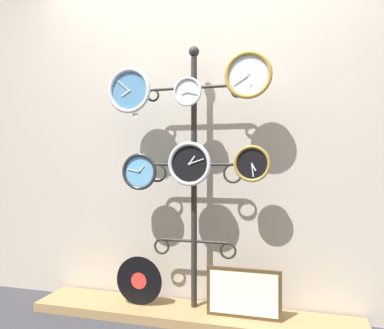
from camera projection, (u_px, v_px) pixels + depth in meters
The scene contains 12 objects.
shop_wall at pixel (200, 113), 2.69m from camera, with size 4.40×0.04×2.80m.
low_shelf at pixel (192, 315), 2.49m from camera, with size 2.20×0.36×0.06m.
display_stand at pixel (194, 218), 2.54m from camera, with size 0.69×0.35×1.83m.
clock_top_left at pixel (129, 91), 2.57m from camera, with size 0.32×0.04×0.32m.
clock_top_center at pixel (188, 92), 2.45m from camera, with size 0.19×0.04×0.19m.
clock_top_right at pixel (248, 75), 2.33m from camera, with size 0.30×0.04×0.30m.
clock_middle_left at pixel (140, 172), 2.56m from camera, with size 0.25×0.04×0.25m.
clock_middle_center at pixel (190, 164), 2.44m from camera, with size 0.29×0.04×0.29m.
clock_middle_right at pixel (252, 164), 2.34m from camera, with size 0.23×0.04×0.23m.
vinyl_record at pixel (139, 281), 2.58m from camera, with size 0.33×0.01×0.33m.
picture_frame at pixel (244, 293), 2.36m from camera, with size 0.47×0.02×0.31m.
price_tag_upper at pixel (135, 115), 2.56m from camera, with size 0.04×0.00×0.03m.
Camera 1 is at (0.68, -2.04, 1.04)m, focal length 35.00 mm.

